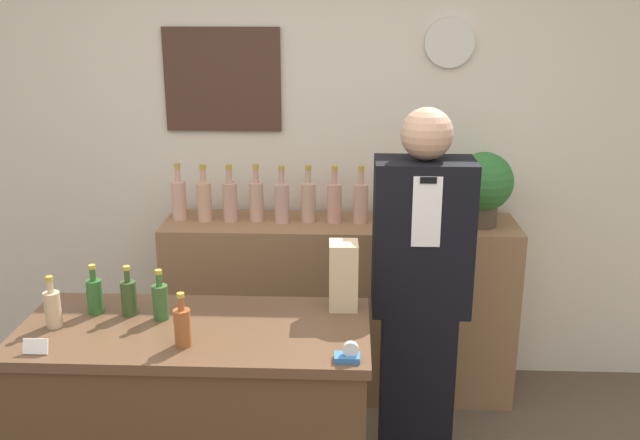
% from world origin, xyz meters
% --- Properties ---
extents(back_wall, '(5.20, 0.09, 2.70)m').
position_xyz_m(back_wall, '(-0.00, 2.00, 1.36)').
color(back_wall, beige).
rests_on(back_wall, ground_plane).
extents(back_shelf, '(1.93, 0.43, 1.02)m').
position_xyz_m(back_shelf, '(0.21, 1.72, 0.51)').
color(back_shelf, '#8E6642').
rests_on(back_shelf, ground_plane).
extents(display_counter, '(1.36, 0.62, 0.97)m').
position_xyz_m(display_counter, '(-0.34, 0.49, 0.48)').
color(display_counter, '#4C331E').
rests_on(display_counter, ground_plane).
extents(shopkeeper, '(0.44, 0.28, 1.74)m').
position_xyz_m(shopkeeper, '(0.59, 1.06, 0.87)').
color(shopkeeper, black).
rests_on(shopkeeper, ground_plane).
extents(potted_plant, '(0.31, 0.31, 0.40)m').
position_xyz_m(potted_plant, '(0.96, 1.69, 1.24)').
color(potted_plant, '#4C3D2D').
rests_on(potted_plant, back_shelf).
extents(paper_bag, '(0.12, 0.12, 0.28)m').
position_xyz_m(paper_bag, '(0.24, 0.70, 1.11)').
color(paper_bag, tan).
rests_on(paper_bag, display_counter).
extents(tape_dispenser, '(0.09, 0.06, 0.07)m').
position_xyz_m(tape_dispenser, '(0.26, 0.25, 0.99)').
color(tape_dispenser, '#2D66A8').
rests_on(tape_dispenser, display_counter).
extents(price_card_left, '(0.09, 0.02, 0.06)m').
position_xyz_m(price_card_left, '(-0.85, 0.26, 0.99)').
color(price_card_left, white).
rests_on(price_card_left, display_counter).
extents(counter_bottle_0, '(0.06, 0.06, 0.21)m').
position_xyz_m(counter_bottle_0, '(-0.88, 0.48, 1.04)').
color(counter_bottle_0, tan).
rests_on(counter_bottle_0, display_counter).
extents(counter_bottle_1, '(0.06, 0.06, 0.21)m').
position_xyz_m(counter_bottle_1, '(-0.76, 0.61, 1.04)').
color(counter_bottle_1, '#285926').
rests_on(counter_bottle_1, display_counter).
extents(counter_bottle_2, '(0.06, 0.06, 0.21)m').
position_xyz_m(counter_bottle_2, '(-0.62, 0.60, 1.04)').
color(counter_bottle_2, '#314721').
rests_on(counter_bottle_2, display_counter).
extents(counter_bottle_3, '(0.06, 0.06, 0.21)m').
position_xyz_m(counter_bottle_3, '(-0.48, 0.56, 1.04)').
color(counter_bottle_3, '#335929').
rests_on(counter_bottle_3, display_counter).
extents(counter_bottle_4, '(0.06, 0.06, 0.21)m').
position_xyz_m(counter_bottle_4, '(-0.34, 0.34, 1.04)').
color(counter_bottle_4, brown).
rests_on(counter_bottle_4, display_counter).
extents(shelf_bottle_0, '(0.08, 0.08, 0.31)m').
position_xyz_m(shelf_bottle_0, '(-0.68, 1.74, 1.13)').
color(shelf_bottle_0, tan).
rests_on(shelf_bottle_0, back_shelf).
extents(shelf_bottle_1, '(0.08, 0.08, 0.31)m').
position_xyz_m(shelf_bottle_1, '(-0.53, 1.72, 1.13)').
color(shelf_bottle_1, tan).
rests_on(shelf_bottle_1, back_shelf).
extents(shelf_bottle_2, '(0.08, 0.08, 0.31)m').
position_xyz_m(shelf_bottle_2, '(-0.39, 1.72, 1.13)').
color(shelf_bottle_2, tan).
rests_on(shelf_bottle_2, back_shelf).
extents(shelf_bottle_3, '(0.08, 0.08, 0.31)m').
position_xyz_m(shelf_bottle_3, '(-0.25, 1.74, 1.13)').
color(shelf_bottle_3, tan).
rests_on(shelf_bottle_3, back_shelf).
extents(shelf_bottle_4, '(0.08, 0.08, 0.31)m').
position_xyz_m(shelf_bottle_4, '(-0.11, 1.71, 1.13)').
color(shelf_bottle_4, tan).
rests_on(shelf_bottle_4, back_shelf).
extents(shelf_bottle_5, '(0.08, 0.08, 0.31)m').
position_xyz_m(shelf_bottle_5, '(0.03, 1.73, 1.13)').
color(shelf_bottle_5, tan).
rests_on(shelf_bottle_5, back_shelf).
extents(shelf_bottle_6, '(0.08, 0.08, 0.31)m').
position_xyz_m(shelf_bottle_6, '(0.18, 1.72, 1.13)').
color(shelf_bottle_6, tan).
rests_on(shelf_bottle_6, back_shelf).
extents(shelf_bottle_7, '(0.08, 0.08, 0.31)m').
position_xyz_m(shelf_bottle_7, '(0.32, 1.73, 1.13)').
color(shelf_bottle_7, tan).
rests_on(shelf_bottle_7, back_shelf).
extents(shelf_bottle_8, '(0.08, 0.08, 0.31)m').
position_xyz_m(shelf_bottle_8, '(0.46, 1.71, 1.13)').
color(shelf_bottle_8, tan).
rests_on(shelf_bottle_8, back_shelf).
extents(shelf_bottle_9, '(0.08, 0.08, 0.31)m').
position_xyz_m(shelf_bottle_9, '(0.60, 1.71, 1.13)').
color(shelf_bottle_9, tan).
rests_on(shelf_bottle_9, back_shelf).
extents(shelf_bottle_10, '(0.08, 0.08, 0.31)m').
position_xyz_m(shelf_bottle_10, '(0.74, 1.72, 1.13)').
color(shelf_bottle_10, tan).
rests_on(shelf_bottle_10, back_shelf).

